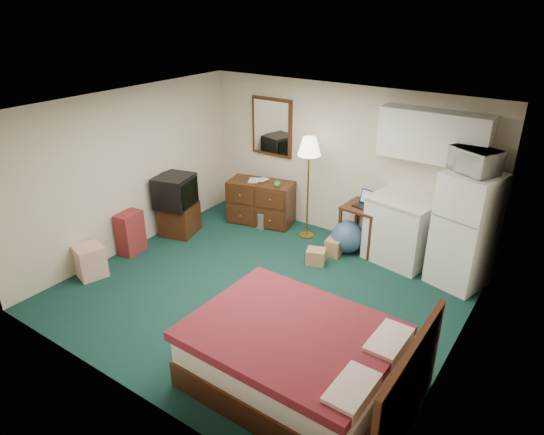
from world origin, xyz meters
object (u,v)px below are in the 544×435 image
Objects in this scene: kitchen_counter at (401,231)px; fridge at (465,230)px; desk at (363,228)px; dresser at (261,202)px; suitcase at (130,233)px; tv_stand at (180,219)px; bed at (296,357)px; floor_lamp at (308,189)px.

fridge reaches higher than kitchen_counter.
kitchen_counter is (0.62, -0.02, 0.12)m from desk.
dresser reaches higher than desk.
fridge is 2.44× the size of suitcase.
desk is 0.46× the size of fridge.
desk is at bearing -170.34° from fridge.
fridge is at bearing 2.60° from kitchen_counter.
suitcase is (-3.56, -2.14, -0.16)m from kitchen_counter.
fridge is at bearing -2.18° from tv_stand.
tv_stand is (-3.41, -1.21, -0.23)m from kitchen_counter.
tv_stand is 0.94m from suitcase.
kitchen_counter is 0.61× the size of fridge.
dresser is 1.92m from desk.
tv_stand is 0.85× the size of suitcase.
kitchen_counter is 1.74× the size of tv_stand.
fridge is 3.12m from bed.
kitchen_counter is 3.10m from bed.
kitchen_counter reaches higher than tv_stand.
tv_stand is (-4.33, -1.07, -0.55)m from fridge.
bed is (0.69, -3.12, -0.05)m from desk.
floor_lamp is 2.55× the size of suitcase.
desk is 1.31× the size of tv_stand.
tv_stand is (-3.49, 1.89, -0.07)m from bed.
dresser is 1.14× the size of kitchen_counter.
dresser is at bearing -165.51° from fridge.
bed reaches higher than tv_stand.
kitchen_counter reaches higher than desk.
kitchen_counter is 0.49× the size of bed.
desk is 0.37× the size of bed.
tv_stand is at bearing -148.51° from floor_lamp.
desk is at bearing -10.31° from dresser.
floor_lamp reaches higher than suitcase.
floor_lamp is 2.50m from fridge.
desk is 3.06m from tv_stand.
bed is 3.05× the size of suitcase.
tv_stand is at bearing -141.39° from dresser.
fridge is (2.50, -0.05, -0.04)m from floor_lamp.
tv_stand is (-0.89, -1.13, -0.12)m from dresser.
bed is 3.77m from suitcase.
desk reaches higher than suitcase.
desk is 1.61m from fridge.
dresser is 2.30m from suitcase.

